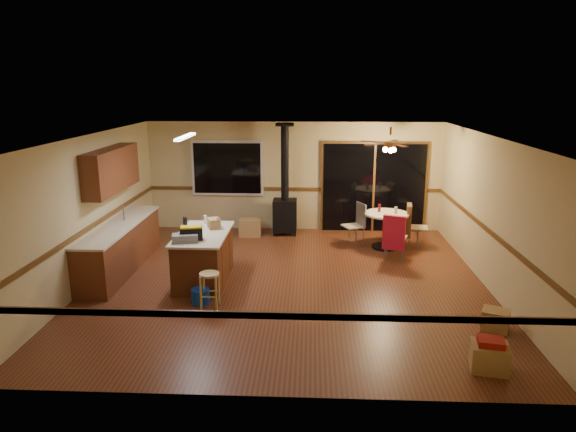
# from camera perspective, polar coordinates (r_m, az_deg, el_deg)

# --- Properties ---
(floor) EXTENTS (7.00, 7.00, 0.00)m
(floor) POSITION_cam_1_polar(r_m,az_deg,el_deg) (9.31, -0.09, -7.33)
(floor) COLOR #582B18
(floor) RESTS_ON ground
(ceiling) EXTENTS (7.00, 7.00, 0.00)m
(ceiling) POSITION_cam_1_polar(r_m,az_deg,el_deg) (8.69, -0.09, 8.80)
(ceiling) COLOR silver
(ceiling) RESTS_ON ground
(wall_back) EXTENTS (7.00, 0.00, 7.00)m
(wall_back) POSITION_cam_1_polar(r_m,az_deg,el_deg) (12.33, 0.69, 4.40)
(wall_back) COLOR tan
(wall_back) RESTS_ON ground
(wall_front) EXTENTS (7.00, 0.00, 7.00)m
(wall_front) POSITION_cam_1_polar(r_m,az_deg,el_deg) (5.58, -1.82, -8.29)
(wall_front) COLOR tan
(wall_front) RESTS_ON ground
(wall_left) EXTENTS (0.00, 7.00, 7.00)m
(wall_left) POSITION_cam_1_polar(r_m,az_deg,el_deg) (9.72, -21.17, 0.65)
(wall_left) COLOR tan
(wall_left) RESTS_ON ground
(wall_right) EXTENTS (0.00, 7.00, 7.00)m
(wall_right) POSITION_cam_1_polar(r_m,az_deg,el_deg) (9.42, 21.70, 0.18)
(wall_right) COLOR tan
(wall_right) RESTS_ON ground
(chair_rail) EXTENTS (7.00, 7.00, 0.08)m
(chair_rail) POSITION_cam_1_polar(r_m,az_deg,el_deg) (8.99, -0.09, -1.40)
(chair_rail) COLOR #583716
(chair_rail) RESTS_ON ground
(window) EXTENTS (1.72, 0.10, 1.32)m
(window) POSITION_cam_1_polar(r_m,az_deg,el_deg) (12.41, -6.75, 5.30)
(window) COLOR black
(window) RESTS_ON ground
(sliding_door) EXTENTS (2.52, 0.10, 2.10)m
(sliding_door) POSITION_cam_1_polar(r_m,az_deg,el_deg) (12.41, 9.49, 3.09)
(sliding_door) COLOR black
(sliding_door) RESTS_ON ground
(lower_cabinets) EXTENTS (0.60, 3.00, 0.86)m
(lower_cabinets) POSITION_cam_1_polar(r_m,az_deg,el_deg) (10.28, -18.10, -3.40)
(lower_cabinets) COLOR brown
(lower_cabinets) RESTS_ON ground
(countertop) EXTENTS (0.64, 3.04, 0.04)m
(countertop) POSITION_cam_1_polar(r_m,az_deg,el_deg) (10.16, -18.29, -0.98)
(countertop) COLOR beige
(countertop) RESTS_ON lower_cabinets
(upper_cabinets) EXTENTS (0.35, 2.00, 0.80)m
(upper_cabinets) POSITION_cam_1_polar(r_m,az_deg,el_deg) (10.17, -19.01, 4.87)
(upper_cabinets) COLOR brown
(upper_cabinets) RESTS_ON ground
(kitchen_island) EXTENTS (0.88, 1.68, 0.90)m
(kitchen_island) POSITION_cam_1_polar(r_m,az_deg,el_deg) (9.34, -9.35, -4.50)
(kitchen_island) COLOR #4F2513
(kitchen_island) RESTS_ON ground
(wood_stove) EXTENTS (0.55, 0.50, 2.52)m
(wood_stove) POSITION_cam_1_polar(r_m,az_deg,el_deg) (12.01, -0.35, 1.35)
(wood_stove) COLOR black
(wood_stove) RESTS_ON ground
(ceiling_fan) EXTENTS (0.24, 0.24, 0.55)m
(ceiling_fan) POSITION_cam_1_polar(r_m,az_deg,el_deg) (10.91, 11.27, 7.65)
(ceiling_fan) COLOR brown
(ceiling_fan) RESTS_ON ceiling
(fluorescent_strip) EXTENTS (0.10, 1.20, 0.04)m
(fluorescent_strip) POSITION_cam_1_polar(r_m,az_deg,el_deg) (9.25, -11.34, 8.62)
(fluorescent_strip) COLOR white
(fluorescent_strip) RESTS_ON ceiling
(toolbox_grey) EXTENTS (0.46, 0.31, 0.13)m
(toolbox_grey) POSITION_cam_1_polar(r_m,az_deg,el_deg) (8.74, -11.36, -2.41)
(toolbox_grey) COLOR slate
(toolbox_grey) RESTS_ON kitchen_island
(toolbox_black) EXTENTS (0.41, 0.28, 0.21)m
(toolbox_black) POSITION_cam_1_polar(r_m,az_deg,el_deg) (8.81, -10.70, -1.96)
(toolbox_black) COLOR black
(toolbox_black) RESTS_ON kitchen_island
(toolbox_yellow_lid) EXTENTS (0.38, 0.25, 0.03)m
(toolbox_yellow_lid) POSITION_cam_1_polar(r_m,az_deg,el_deg) (8.78, -10.73, -1.22)
(toolbox_yellow_lid) COLOR gold
(toolbox_yellow_lid) RESTS_ON toolbox_black
(box_on_island) EXTENTS (0.29, 0.33, 0.18)m
(box_on_island) POSITION_cam_1_polar(r_m,az_deg,el_deg) (9.45, -8.25, -0.81)
(box_on_island) COLOR #9E7846
(box_on_island) RESTS_ON kitchen_island
(bottle_dark) EXTENTS (0.09, 0.09, 0.27)m
(bottle_dark) POSITION_cam_1_polar(r_m,az_deg,el_deg) (9.30, -11.34, -0.92)
(bottle_dark) COLOR black
(bottle_dark) RESTS_ON kitchen_island
(bottle_pink) EXTENTS (0.08, 0.08, 0.21)m
(bottle_pink) POSITION_cam_1_polar(r_m,az_deg,el_deg) (9.39, -7.75, -0.81)
(bottle_pink) COLOR #D84C8C
(bottle_pink) RESTS_ON kitchen_island
(bottle_white) EXTENTS (0.07, 0.07, 0.17)m
(bottle_white) POSITION_cam_1_polar(r_m,az_deg,el_deg) (9.74, -9.17, -0.43)
(bottle_white) COLOR white
(bottle_white) RESTS_ON kitchen_island
(bar_stool) EXTENTS (0.40, 0.40, 0.58)m
(bar_stool) POSITION_cam_1_polar(r_m,az_deg,el_deg) (8.31, -8.68, -8.14)
(bar_stool) COLOR tan
(bar_stool) RESTS_ON floor
(blue_bucket) EXTENTS (0.38, 0.38, 0.25)m
(blue_bucket) POSITION_cam_1_polar(r_m,az_deg,el_deg) (8.53, -9.69, -8.78)
(blue_bucket) COLOR #0C3FB1
(blue_bucket) RESTS_ON floor
(dining_table) EXTENTS (0.94, 0.94, 0.78)m
(dining_table) POSITION_cam_1_polar(r_m,az_deg,el_deg) (11.23, 10.85, -0.89)
(dining_table) COLOR black
(dining_table) RESTS_ON ground
(glass_red) EXTENTS (0.08, 0.08, 0.17)m
(glass_red) POSITION_cam_1_polar(r_m,az_deg,el_deg) (11.22, 10.10, 0.89)
(glass_red) COLOR #590C14
(glass_red) RESTS_ON dining_table
(glass_cream) EXTENTS (0.07, 0.07, 0.15)m
(glass_cream) POSITION_cam_1_polar(r_m,az_deg,el_deg) (11.13, 11.88, 0.63)
(glass_cream) COLOR beige
(glass_cream) RESTS_ON dining_table
(chair_left) EXTENTS (0.53, 0.53, 0.51)m
(chair_left) POSITION_cam_1_polar(r_m,az_deg,el_deg) (11.28, 7.73, -0.39)
(chair_left) COLOR tan
(chair_left) RESTS_ON ground
(chair_near) EXTENTS (0.56, 0.58, 0.70)m
(chair_near) POSITION_cam_1_polar(r_m,az_deg,el_deg) (10.39, 11.72, -1.82)
(chair_near) COLOR tan
(chair_near) RESTS_ON ground
(chair_right) EXTENTS (0.52, 0.49, 0.70)m
(chair_right) POSITION_cam_1_polar(r_m,az_deg,el_deg) (11.38, 13.40, -0.50)
(chair_right) COLOR tan
(chair_right) RESTS_ON ground
(box_under_window) EXTENTS (0.52, 0.43, 0.40)m
(box_under_window) POSITION_cam_1_polar(r_m,az_deg,el_deg) (12.06, -4.24, -1.23)
(box_under_window) COLOR #9E7846
(box_under_window) RESTS_ON floor
(box_corner_a) EXTENTS (0.51, 0.45, 0.34)m
(box_corner_a) POSITION_cam_1_polar(r_m,az_deg,el_deg) (7.06, 21.46, -14.40)
(box_corner_a) COLOR #9E7846
(box_corner_a) RESTS_ON floor
(box_corner_b) EXTENTS (0.47, 0.44, 0.30)m
(box_corner_b) POSITION_cam_1_polar(r_m,az_deg,el_deg) (8.14, 22.05, -10.64)
(box_corner_b) COLOR #9E7846
(box_corner_b) RESTS_ON floor
(box_small_red) EXTENTS (0.35, 0.31, 0.08)m
(box_small_red) POSITION_cam_1_polar(r_m,az_deg,el_deg) (6.97, 21.62, -12.87)
(box_small_red) COLOR maroon
(box_small_red) RESTS_ON box_corner_a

